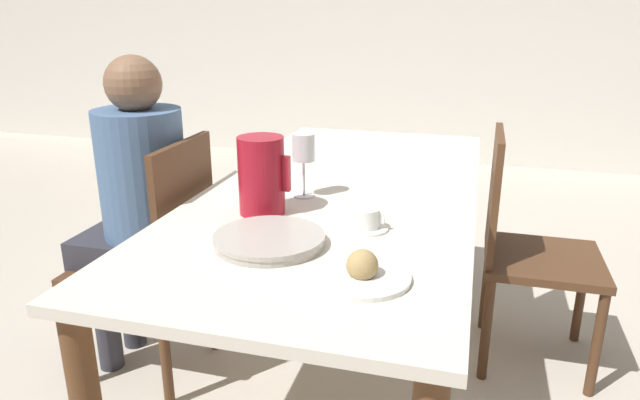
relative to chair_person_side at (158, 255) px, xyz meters
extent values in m
plane|color=beige|center=(0.63, 0.18, -0.47)|extent=(20.00, 20.00, 0.00)
cube|color=silver|center=(0.63, 3.47, 0.83)|extent=(10.00, 0.06, 2.60)
cube|color=silver|center=(0.63, 0.18, 0.24)|extent=(0.89, 1.94, 0.03)
cylinder|color=brown|center=(0.25, 1.09, -0.13)|extent=(0.07, 0.07, 0.70)
cylinder|color=brown|center=(1.02, 1.09, -0.13)|extent=(0.07, 0.07, 0.70)
cylinder|color=#51331E|center=(-0.26, -0.18, -0.27)|extent=(0.04, 0.04, 0.41)
cylinder|color=#51331E|center=(-0.26, 0.18, -0.27)|extent=(0.04, 0.04, 0.41)
cylinder|color=#51331E|center=(0.11, -0.18, -0.27)|extent=(0.04, 0.04, 0.41)
cylinder|color=#51331E|center=(0.11, 0.18, -0.27)|extent=(0.04, 0.04, 0.41)
cube|color=#51331E|center=(-0.07, 0.00, -0.05)|extent=(0.42, 0.42, 0.03)
cube|color=#51331E|center=(0.12, 0.00, 0.19)|extent=(0.03, 0.39, 0.46)
cylinder|color=#51331E|center=(1.53, 0.63, -0.27)|extent=(0.04, 0.04, 0.41)
cylinder|color=#51331E|center=(1.53, 0.26, -0.27)|extent=(0.04, 0.04, 0.41)
cylinder|color=#51331E|center=(1.16, 0.63, -0.27)|extent=(0.04, 0.04, 0.41)
cylinder|color=#51331E|center=(1.16, 0.26, -0.27)|extent=(0.04, 0.04, 0.41)
cube|color=#51331E|center=(1.34, 0.45, -0.05)|extent=(0.42, 0.42, 0.03)
cube|color=#51331E|center=(1.14, 0.45, 0.19)|extent=(0.03, 0.39, 0.46)
cylinder|color=#33333D|center=(-0.22, -0.04, -0.26)|extent=(0.09, 0.09, 0.44)
cylinder|color=#33333D|center=(-0.22, 0.12, -0.26)|extent=(0.09, 0.09, 0.44)
cube|color=#33333D|center=(-0.14, 0.04, 0.01)|extent=(0.30, 0.34, 0.11)
cylinder|color=#4C6B93|center=(-0.05, 0.04, 0.28)|extent=(0.30, 0.30, 0.46)
sphere|color=brown|center=(-0.05, 0.04, 0.60)|extent=(0.19, 0.19, 0.19)
cylinder|color=brown|center=(-0.15, 0.25, 0.40)|extent=(0.25, 0.06, 0.20)
cylinder|color=#A31423|center=(0.46, -0.13, 0.37)|extent=(0.14, 0.14, 0.23)
cube|color=#A31423|center=(0.54, -0.13, 0.38)|extent=(0.02, 0.02, 0.10)
cone|color=#A31423|center=(0.40, -0.13, 0.46)|extent=(0.04, 0.04, 0.04)
cylinder|color=white|center=(0.53, 0.06, 0.25)|extent=(0.07, 0.07, 0.00)
cylinder|color=white|center=(0.53, 0.06, 0.31)|extent=(0.01, 0.01, 0.12)
cylinder|color=white|center=(0.53, 0.06, 0.42)|extent=(0.07, 0.07, 0.09)
cylinder|color=white|center=(0.79, -0.18, 0.25)|extent=(0.12, 0.12, 0.01)
cylinder|color=white|center=(0.79, -0.18, 0.29)|extent=(0.07, 0.07, 0.06)
cube|color=white|center=(0.83, -0.18, 0.29)|extent=(0.01, 0.01, 0.03)
cylinder|color=#B7B2A8|center=(0.57, -0.36, 0.26)|extent=(0.28, 0.28, 0.02)
cylinder|color=#B7B2A8|center=(0.57, -0.36, 0.28)|extent=(0.29, 0.29, 0.01)
cylinder|color=white|center=(0.84, -0.49, 0.26)|extent=(0.22, 0.22, 0.01)
sphere|color=tan|center=(0.84, -0.49, 0.29)|extent=(0.07, 0.07, 0.07)
camera|label=1|loc=(1.06, -1.64, 0.84)|focal=32.00mm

